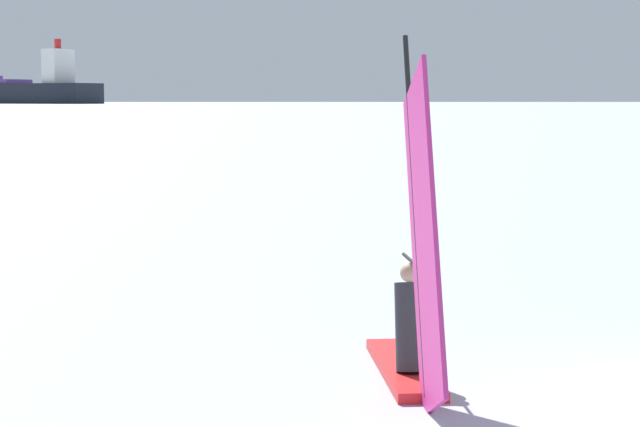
% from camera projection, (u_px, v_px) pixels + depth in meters
% --- Properties ---
extents(windsurfer, '(0.95, 3.93, 4.07)m').
position_uv_depth(windsurfer, '(414.00, 301.00, 12.52)').
color(windsurfer, red).
rests_on(windsurfer, ground_plane).
extents(distant_headland, '(892.05, 409.88, 36.98)m').
position_uv_depth(distant_headland, '(331.00, 86.00, 1388.91)').
color(distant_headland, '#4C564C').
rests_on(distant_headland, ground_plane).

